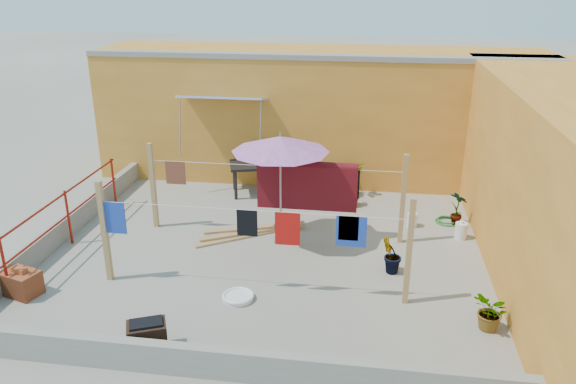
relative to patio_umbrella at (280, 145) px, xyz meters
The scene contains 21 objects.
ground 2.05m from the patio_umbrella, 110.47° to the right, with size 80.00×80.00×0.00m, color #9E998E.
wall_back 4.24m from the patio_umbrella, 85.69° to the left, with size 11.00×3.27×3.21m.
wall_right 5.06m from the patio_umbrella, ahead, with size 2.40×9.00×3.20m, color orange.
parapet_front 4.43m from the patio_umbrella, 92.55° to the right, with size 8.30×0.16×0.44m, color gray.
parapet_left 4.64m from the patio_umbrella, behind, with size 0.16×7.30×0.44m, color gray.
red_railing 4.28m from the patio_umbrella, behind, with size 0.05×4.20×1.10m.
clothesline_rig 1.01m from the patio_umbrella, 13.41° to the left, with size 5.09×2.35×1.80m.
patio_umbrella is the anchor object (origin of this frame).
outdoor_table 2.97m from the patio_umbrella, 107.53° to the left, with size 1.77×1.22×0.75m.
brick_stack 4.97m from the patio_umbrella, 146.59° to the right, with size 0.66×0.56×0.49m.
lumber_pile 2.03m from the patio_umbrella, 164.08° to the left, with size 2.06×1.32×0.13m.
brazier 4.27m from the patio_umbrella, 109.19° to the right, with size 0.63×0.54×0.48m.
white_basin 2.95m from the patio_umbrella, 99.03° to the right, with size 0.52×0.52×0.09m.
water_jug_a 3.36m from the patio_umbrella, 22.83° to the left, with size 0.21×0.21×0.34m.
water_jug_b 4.01m from the patio_umbrella, 10.54° to the left, with size 0.24×0.24×0.38m.
green_hose 4.12m from the patio_umbrella, 22.91° to the left, with size 0.49×0.49×0.07m.
plant_back_a 3.34m from the patio_umbrella, 67.18° to the left, with size 0.74×0.64×0.82m, color #205D1A.
plant_back_b 2.93m from the patio_umbrella, 57.67° to the left, with size 0.35×0.35×0.63m, color #205D1A.
plant_right_a 4.09m from the patio_umbrella, 20.63° to the left, with size 0.40×0.27×0.75m, color #205D1A.
plant_right_b 2.83m from the patio_umbrella, 24.59° to the right, with size 0.38×0.31×0.69m, color #205D1A.
plant_right_c 4.62m from the patio_umbrella, 35.03° to the right, with size 0.54×0.47×0.60m, color #205D1A.
Camera 1 is at (1.78, -9.35, 4.92)m, focal length 35.00 mm.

